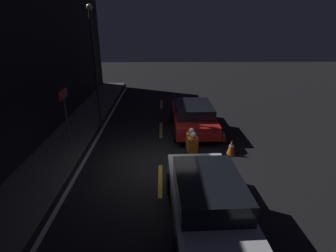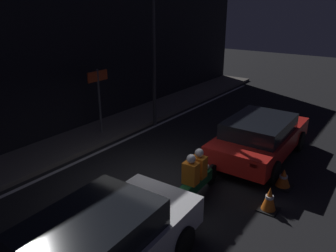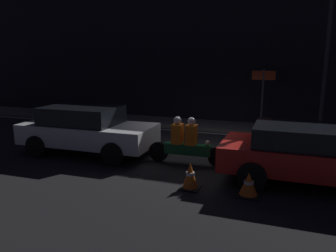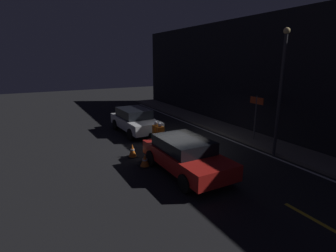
{
  "view_description": "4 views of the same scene",
  "coord_description": "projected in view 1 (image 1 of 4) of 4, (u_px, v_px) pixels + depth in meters",
  "views": [
    {
      "loc": [
        -8.61,
        -0.12,
        4.97
      ],
      "look_at": [
        1.09,
        -0.3,
        1.15
      ],
      "focal_mm": 28.0,
      "sensor_mm": 36.0,
      "label": 1
    },
    {
      "loc": [
        -6.05,
        -4.86,
        4.7
      ],
      "look_at": [
        1.41,
        0.58,
        1.25
      ],
      "focal_mm": 35.0,
      "sensor_mm": 36.0,
      "label": 2
    },
    {
      "loc": [
        2.89,
        -9.67,
        2.91
      ],
      "look_at": [
        -0.72,
        -0.21,
        0.85
      ],
      "focal_mm": 35.0,
      "sensor_mm": 36.0,
      "label": 3
    },
    {
      "loc": [
        11.82,
        -6.81,
        4.5
      ],
      "look_at": [
        -0.02,
        -0.52,
        1.02
      ],
      "focal_mm": 28.0,
      "sensor_mm": 36.0,
      "label": 4
    }
  ],
  "objects": [
    {
      "name": "ground_plane",
      "position": [
        160.0,
        165.0,
        9.83
      ],
      "size": [
        56.0,
        56.0,
        0.0
      ],
      "primitive_type": "plane",
      "color": "black"
    },
    {
      "name": "raised_curb",
      "position": [
        49.0,
        165.0,
        9.73
      ],
      "size": [
        28.0,
        1.89,
        0.15
      ],
      "color": "#605B56",
      "rests_on": "ground"
    },
    {
      "name": "lane_dash_c",
      "position": [
        160.0,
        180.0,
        8.9
      ],
      "size": [
        2.0,
        0.14,
        0.01
      ],
      "color": "gold",
      "rests_on": "ground"
    },
    {
      "name": "lane_dash_d",
      "position": [
        161.0,
        130.0,
        13.08
      ],
      "size": [
        2.0,
        0.14,
        0.01
      ],
      "color": "gold",
      "rests_on": "ground"
    },
    {
      "name": "lane_dash_e",
      "position": [
        161.0,
        104.0,
        17.27
      ],
      "size": [
        2.0,
        0.14,
        0.01
      ],
      "color": "gold",
      "rests_on": "ground"
    },
    {
      "name": "lane_solid_kerb",
      "position": [
        81.0,
        166.0,
        9.77
      ],
      "size": [
        25.2,
        0.14,
        0.01
      ],
      "color": "silver",
      "rests_on": "ground"
    },
    {
      "name": "sedan_white",
      "position": [
        207.0,
        198.0,
        6.71
      ],
      "size": [
        4.23,
        2.02,
        1.48
      ],
      "rotation": [
        0.0,
        0.0,
        0.04
      ],
      "color": "silver",
      "rests_on": "ground"
    },
    {
      "name": "taxi_red",
      "position": [
        193.0,
        116.0,
        12.78
      ],
      "size": [
        4.38,
        2.07,
        1.4
      ],
      "rotation": [
        0.0,
        0.0,
        0.01
      ],
      "color": "red",
      "rests_on": "ground"
    },
    {
      "name": "motorcycle",
      "position": [
        192.0,
        148.0,
        9.78
      ],
      "size": [
        2.32,
        0.39,
        1.36
      ],
      "rotation": [
        0.0,
        0.0,
        0.04
      ],
      "color": "black",
      "rests_on": "ground"
    },
    {
      "name": "traffic_cone_near",
      "position": [
        231.0,
        147.0,
        10.54
      ],
      "size": [
        0.46,
        0.46,
        0.63
      ],
      "color": "black",
      "rests_on": "ground"
    },
    {
      "name": "traffic_cone_mid",
      "position": [
        223.0,
        136.0,
        11.77
      ],
      "size": [
        0.52,
        0.52,
        0.53
      ],
      "color": "black",
      "rests_on": "ground"
    },
    {
      "name": "shop_sign",
      "position": [
        65.0,
        105.0,
        10.73
      ],
      "size": [
        0.9,
        0.08,
        2.4
      ],
      "color": "#4C4C51",
      "rests_on": "raised_curb"
    },
    {
      "name": "street_lamp",
      "position": [
        95.0,
        63.0,
        12.21
      ],
      "size": [
        0.28,
        0.28,
        5.76
      ],
      "color": "#333338",
      "rests_on": "ground"
    }
  ]
}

